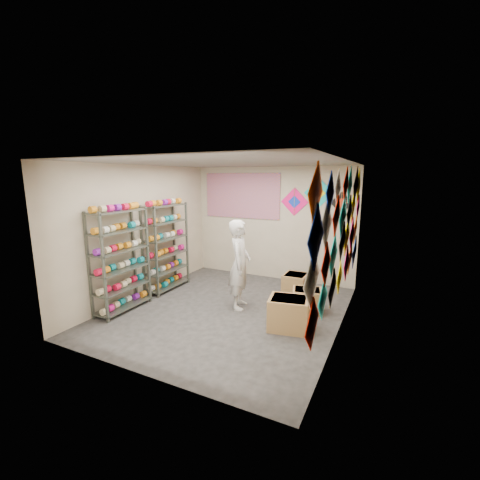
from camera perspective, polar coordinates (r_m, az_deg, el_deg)
The scene contains 12 objects.
ground at distance 6.18m, azimuth -2.11°, elevation -12.33°, with size 4.50×4.50×0.00m, color #282623.
room_walls at distance 5.73m, azimuth -2.22°, elevation 2.95°, with size 4.50×4.50×4.50m.
shelf_rack_front at distance 6.28m, azimuth -20.50°, elevation -3.50°, with size 0.40×1.10×1.90m, color #4C5147.
shelf_rack_back at distance 7.20m, azimuth -13.02°, elevation -1.25°, with size 0.40×1.10×1.90m, color #4C5147.
string_spools at distance 6.70m, azimuth -16.54°, elevation -1.51°, with size 0.12×2.36×0.12m.
kite_wall_display at distance 5.16m, azimuth 17.82°, elevation 1.37°, with size 0.06×4.33×2.06m.
back_wall_kites at distance 7.44m, azimuth 12.98°, elevation 7.19°, with size 1.62×0.02×0.88m.
poster at distance 8.03m, azimuth 0.31°, elevation 7.87°, with size 2.00×0.01×1.10m, color #6D489D.
shopkeeper at distance 6.04m, azimuth -0.05°, elevation -4.37°, with size 0.55×0.70×1.69m, color beige.
carton_a at distance 5.45m, azimuth 8.62°, elevation -12.77°, with size 0.63×0.53×0.53m, color #A07E46.
carton_b at distance 6.16m, azimuth 11.80°, elevation -10.47°, with size 0.53×0.43×0.43m, color #A07E46.
carton_c at distance 6.95m, azimuth 9.81°, elevation -7.79°, with size 0.47×0.52×0.45m, color #A07E46.
Camera 1 is at (2.69, -4.99, 2.46)m, focal length 24.00 mm.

